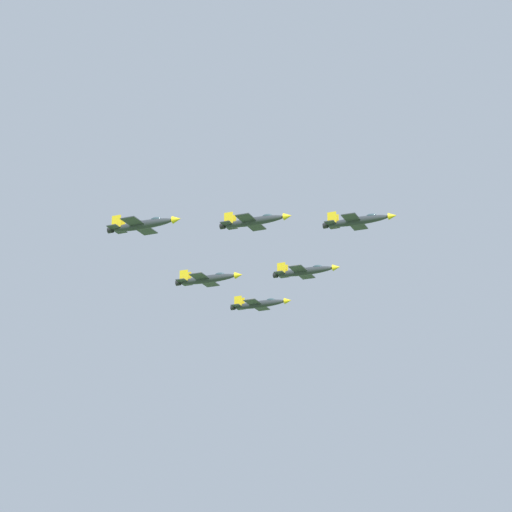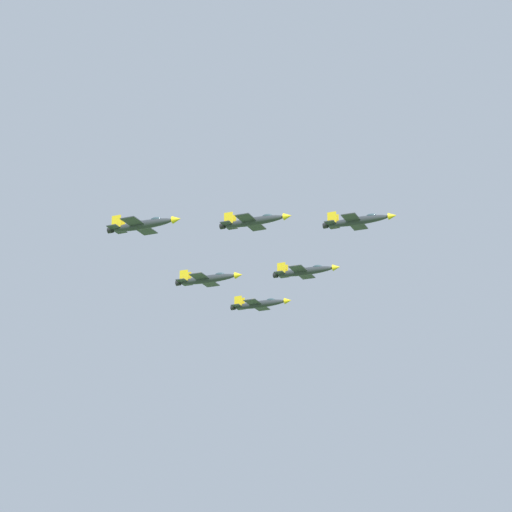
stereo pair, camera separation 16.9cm
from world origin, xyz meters
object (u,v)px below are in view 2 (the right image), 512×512
object	(u,v)px
jet_right_wingman	(254,221)
jet_left_outer	(260,304)
jet_lead	(358,221)
jet_left_wingman	(305,271)
jet_right_outer	(142,225)
jet_slot_rear	(207,279)

from	to	relation	value
jet_right_wingman	jet_left_outer	distance (m)	51.35
jet_lead	jet_left_wingman	world-z (taller)	jet_lead
jet_left_outer	jet_right_outer	xyz separation A→B (m)	(-28.70, -56.77, -0.51)
jet_lead	jet_slot_rear	bearing A→B (deg)	179.35
jet_right_wingman	jet_slot_rear	size ratio (longest dim) A/B	0.98
jet_left_wingman	jet_left_outer	size ratio (longest dim) A/B	1.01
jet_lead	jet_slot_rear	size ratio (longest dim) A/B	1.00
jet_slot_rear	jet_right_outer	bearing A→B (deg)	-90.68
jet_right_wingman	jet_right_outer	bearing A→B (deg)	-139.76
jet_lead	jet_left_wingman	size ratio (longest dim) A/B	1.00
jet_lead	jet_left_wingman	distance (m)	24.98
jet_right_wingman	jet_right_outer	xyz separation A→B (m)	(-23.87, -5.75, -3.71)
jet_lead	jet_left_outer	bearing A→B (deg)	138.98
jet_left_wingman	jet_left_outer	bearing A→B (deg)	139.07
jet_left_wingman	jet_right_outer	distance (m)	51.30
jet_left_wingman	jet_left_outer	distance (m)	24.61
jet_right_wingman	jet_left_outer	xyz separation A→B (m)	(4.83, 51.02, -3.20)
jet_left_outer	jet_slot_rear	distance (m)	31.93
jet_right_outer	jet_lead	bearing A→B (deg)	40.58
jet_right_wingman	jet_slot_rear	distance (m)	25.27
jet_lead	jet_slot_rear	world-z (taller)	jet_lead
jet_right_wingman	jet_right_outer	size ratio (longest dim) A/B	0.98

